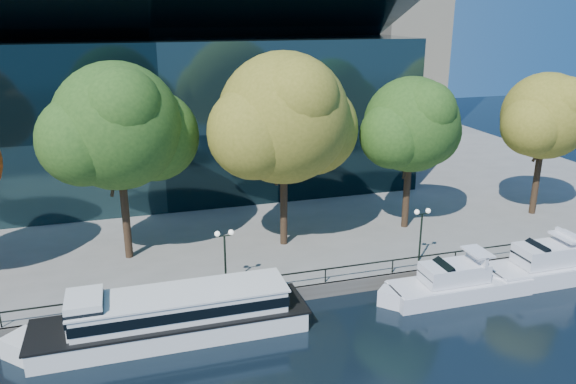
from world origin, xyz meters
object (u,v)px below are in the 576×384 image
object	(u,v)px
tree_4	(413,127)
cruiser_far	(545,266)
lamp_1	(225,245)
tree_5	(547,118)
tree_2	(120,129)
cruiser_near	(454,283)
tree_3	(286,121)
lamp_2	(422,223)
tour_boat	(165,315)

from	to	relation	value
tree_4	cruiser_far	bearing A→B (deg)	-61.04
lamp_1	tree_5	bearing A→B (deg)	11.75
tree_4	tree_5	world-z (taller)	tree_4
cruiser_far	tree_2	xyz separation A→B (m)	(-28.22, 10.38, 9.57)
cruiser_near	tree_3	size ratio (longest dim) A/B	0.73
tree_4	tree_5	bearing A→B (deg)	-1.55
cruiser_far	tree_4	world-z (taller)	tree_4
tree_5	lamp_2	world-z (taller)	tree_5
cruiser_near	tree_2	bearing A→B (deg)	152.91
tree_4	tree_3	bearing A→B (deg)	-176.74
tree_2	lamp_2	bearing A→B (deg)	-18.36
tree_2	tree_5	xyz separation A→B (m)	(35.27, -0.59, -0.98)
tree_3	tour_boat	bearing A→B (deg)	-138.07
tree_2	tree_4	distance (m)	22.64
cruiser_near	cruiser_far	bearing A→B (deg)	1.56
tour_boat	tree_4	distance (m)	24.59
lamp_1	lamp_2	size ratio (longest dim) A/B	1.00
cruiser_far	tree_5	bearing A→B (deg)	54.26
tour_boat	tree_5	distance (m)	35.95
tour_boat	cruiser_far	bearing A→B (deg)	-0.78
tree_4	tree_2	bearing A→B (deg)	179.38
tree_5	lamp_2	bearing A→B (deg)	-157.90
tree_3	tree_5	distance (m)	23.51
cruiser_far	tree_5	size ratio (longest dim) A/B	0.86
tree_3	tree_4	bearing A→B (deg)	3.26
lamp_1	tree_3	bearing A→B (deg)	44.61
tour_boat	tree_5	xyz separation A→B (m)	(33.68, 9.43, 8.30)
cruiser_near	tree_4	distance (m)	13.60
tree_5	tree_2	bearing A→B (deg)	179.05
tree_3	lamp_2	xyz separation A→B (m)	(8.42, -5.84, -6.79)
tour_boat	lamp_1	distance (m)	5.99
tree_4	tree_5	size ratio (longest dim) A/B	1.00
tree_2	tree_4	xyz separation A→B (m)	(22.61, -0.24, -1.09)
lamp_2	tree_4	bearing A→B (deg)	69.52
tree_5	tour_boat	bearing A→B (deg)	-164.36
tree_2	lamp_2	xyz separation A→B (m)	(20.20, -6.70, -6.72)
tree_3	tree_4	world-z (taller)	tree_3
tree_3	lamp_2	bearing A→B (deg)	-34.76
lamp_1	tree_2	bearing A→B (deg)	131.15
lamp_2	tree_3	bearing A→B (deg)	145.24
tree_2	lamp_2	size ratio (longest dim) A/B	3.56
tour_boat	lamp_2	bearing A→B (deg)	10.10
lamp_1	cruiser_near	bearing A→B (deg)	-14.65
lamp_1	cruiser_far	bearing A→B (deg)	-9.33
cruiser_near	tree_4	world-z (taller)	tree_4
tree_2	tree_3	size ratio (longest dim) A/B	0.97
tree_5	tree_3	bearing A→B (deg)	-179.33
tree_4	lamp_2	bearing A→B (deg)	-110.48
tree_5	lamp_1	xyz separation A→B (m)	(-29.41, -6.12, -5.73)
cruiser_near	tree_5	bearing A→B (deg)	34.45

